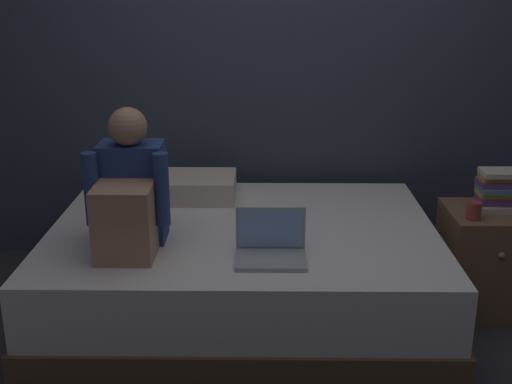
# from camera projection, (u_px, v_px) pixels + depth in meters

# --- Properties ---
(ground_plane) EXTENTS (8.00, 8.00, 0.00)m
(ground_plane) POSITION_uv_depth(u_px,v_px,m) (282.00, 346.00, 3.23)
(ground_plane) COLOR #2D2D33
(wall_back) EXTENTS (5.60, 0.10, 2.70)m
(wall_back) POSITION_uv_depth(u_px,v_px,m) (280.00, 43.00, 3.94)
(wall_back) COLOR #383D4C
(wall_back) RESTS_ON ground_plane
(bed) EXTENTS (2.00, 1.50, 0.52)m
(bed) POSITION_uv_depth(u_px,v_px,m) (243.00, 272.00, 3.43)
(bed) COLOR brown
(bed) RESTS_ON ground_plane
(nightstand) EXTENTS (0.44, 0.46, 0.56)m
(nightstand) POSITION_uv_depth(u_px,v_px,m) (485.00, 260.00, 3.52)
(nightstand) COLOR brown
(nightstand) RESTS_ON ground_plane
(person_sitting) EXTENTS (0.39, 0.44, 0.66)m
(person_sitting) POSITION_uv_depth(u_px,v_px,m) (129.00, 196.00, 3.02)
(person_sitting) COLOR navy
(person_sitting) RESTS_ON bed
(laptop) EXTENTS (0.32, 0.23, 0.22)m
(laptop) POSITION_uv_depth(u_px,v_px,m) (271.00, 247.00, 2.95)
(laptop) COLOR #9EA0A5
(laptop) RESTS_ON bed
(pillow) EXTENTS (0.56, 0.36, 0.13)m
(pillow) POSITION_uv_depth(u_px,v_px,m) (187.00, 187.00, 3.76)
(pillow) COLOR beige
(pillow) RESTS_ON bed
(book_stack) EXTENTS (0.23, 0.17, 0.22)m
(book_stack) POSITION_uv_depth(u_px,v_px,m) (499.00, 190.00, 3.42)
(book_stack) COLOR beige
(book_stack) RESTS_ON nightstand
(mug) EXTENTS (0.08, 0.08, 0.09)m
(mug) POSITION_uv_depth(u_px,v_px,m) (474.00, 211.00, 3.30)
(mug) COLOR #933833
(mug) RESTS_ON nightstand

